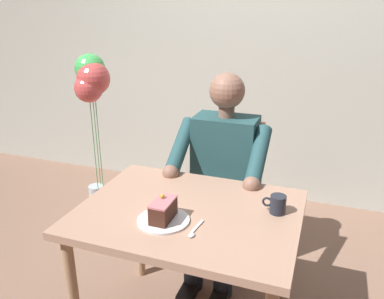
# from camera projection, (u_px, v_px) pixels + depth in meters

# --- Properties ---
(cafe_rear_panel) EXTENTS (6.40, 0.12, 3.00)m
(cafe_rear_panel) POSITION_uv_depth(u_px,v_px,m) (266.00, 13.00, 2.96)
(cafe_rear_panel) COLOR #BABDB1
(cafe_rear_panel) RESTS_ON ground
(dining_table) EXTENTS (0.98, 0.75, 0.70)m
(dining_table) POSITION_uv_depth(u_px,v_px,m) (189.00, 226.00, 1.77)
(dining_table) COLOR tan
(dining_table) RESTS_ON ground
(chair) EXTENTS (0.42, 0.42, 0.89)m
(chair) POSITION_uv_depth(u_px,v_px,m) (228.00, 186.00, 2.44)
(chair) COLOR #AE7359
(chair) RESTS_ON ground
(seated_person) EXTENTS (0.53, 0.58, 1.22)m
(seated_person) POSITION_uv_depth(u_px,v_px,m) (221.00, 177.00, 2.23)
(seated_person) COLOR #244C51
(seated_person) RESTS_ON ground
(dessert_plate) EXTENTS (0.22, 0.22, 0.01)m
(dessert_plate) POSITION_uv_depth(u_px,v_px,m) (163.00, 220.00, 1.64)
(dessert_plate) COLOR white
(dessert_plate) RESTS_ON dining_table
(cake_slice) EXTENTS (0.08, 0.14, 0.11)m
(cake_slice) POSITION_uv_depth(u_px,v_px,m) (163.00, 210.00, 1.62)
(cake_slice) COLOR #452318
(cake_slice) RESTS_ON dessert_plate
(coffee_cup) EXTENTS (0.11, 0.07, 0.08)m
(coffee_cup) POSITION_uv_depth(u_px,v_px,m) (277.00, 204.00, 1.69)
(coffee_cup) COLOR #20242F
(coffee_cup) RESTS_ON dining_table
(dessert_spoon) EXTENTS (0.03, 0.14, 0.01)m
(dessert_spoon) POSITION_uv_depth(u_px,v_px,m) (194.00, 231.00, 1.56)
(dessert_spoon) COLOR silver
(dessert_spoon) RESTS_ON dining_table
(balloon_display) EXTENTS (0.28, 0.29, 1.24)m
(balloon_display) POSITION_uv_depth(u_px,v_px,m) (92.00, 90.00, 2.78)
(balloon_display) COLOR #B2C1C6
(balloon_display) RESTS_ON ground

